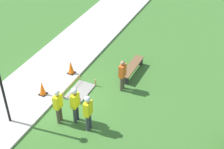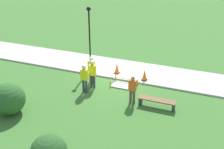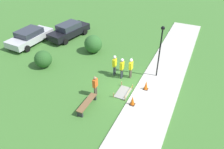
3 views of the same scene
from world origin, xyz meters
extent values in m
plane|color=#3D702D|center=(0.00, 0.00, 0.00)|extent=(60.00, 60.00, 0.00)
cube|color=#BCB7AD|center=(0.00, -1.51, 0.05)|extent=(28.00, 3.02, 0.10)
cube|color=gray|center=(-0.80, 0.63, 0.03)|extent=(1.43, 0.86, 0.06)
cube|color=tan|center=(-1.51, 0.20, 0.18)|extent=(0.05, 0.05, 0.37)
cube|color=tan|center=(-0.09, 0.20, 0.18)|extent=(0.05, 0.05, 0.37)
cube|color=tan|center=(-1.51, 1.06, 0.18)|extent=(0.05, 0.05, 0.37)
cube|color=tan|center=(-0.09, 1.06, 0.18)|extent=(0.05, 0.05, 0.37)
cube|color=yellow|center=(-0.80, 0.20, 0.28)|extent=(1.43, 0.00, 0.04)
cube|color=black|center=(-1.76, -0.42, 0.11)|extent=(0.34, 0.34, 0.02)
cone|color=orange|center=(-1.76, -0.42, 0.46)|extent=(0.29, 0.29, 0.66)
cube|color=black|center=(0.16, -0.73, 0.11)|extent=(0.34, 0.34, 0.02)
cone|color=orange|center=(0.16, -0.73, 0.46)|extent=(0.29, 0.29, 0.68)
cube|color=#2D2D33|center=(-4.04, 2.21, 0.20)|extent=(0.12, 0.40, 0.40)
cube|color=#2D2D33|center=(-2.29, 2.21, 0.20)|extent=(0.12, 0.40, 0.40)
cube|color=brown|center=(-3.16, 2.21, 0.43)|extent=(1.96, 0.44, 0.06)
cylinder|color=#383D47|center=(0.78, 1.44, 0.40)|extent=(0.14, 0.14, 0.80)
cylinder|color=#383D47|center=(0.96, 1.44, 0.40)|extent=(0.14, 0.14, 0.80)
cube|color=yellow|center=(0.87, 1.44, 1.12)|extent=(0.40, 0.22, 0.64)
sphere|color=brown|center=(0.87, 1.44, 1.55)|extent=(0.22, 0.22, 0.22)
sphere|color=white|center=(0.87, 1.44, 1.61)|extent=(0.25, 0.25, 0.25)
cylinder|color=brown|center=(1.12, 0.85, 0.39)|extent=(0.14, 0.14, 0.78)
cylinder|color=brown|center=(1.30, 0.85, 0.39)|extent=(0.14, 0.14, 0.78)
cube|color=yellow|center=(1.21, 0.85, 1.09)|extent=(0.40, 0.22, 0.62)
sphere|color=tan|center=(1.21, 0.85, 1.51)|extent=(0.21, 0.21, 0.21)
sphere|color=white|center=(1.21, 0.85, 1.57)|extent=(0.24, 0.24, 0.24)
cylinder|color=#383D47|center=(0.96, 2.14, 0.40)|extent=(0.14, 0.14, 0.80)
cylinder|color=#383D47|center=(1.14, 2.14, 0.40)|extent=(0.14, 0.14, 0.80)
cube|color=yellow|center=(1.05, 2.14, 1.11)|extent=(0.40, 0.22, 0.63)
sphere|color=#A37A5B|center=(1.05, 2.14, 1.54)|extent=(0.22, 0.22, 0.22)
sphere|color=white|center=(1.05, 2.14, 1.60)|extent=(0.25, 0.25, 0.25)
cylinder|color=brown|center=(-1.93, 2.29, 0.38)|extent=(0.14, 0.14, 0.77)
cylinder|color=brown|center=(-1.75, 2.29, 0.38)|extent=(0.14, 0.14, 0.77)
cube|color=#E55B1E|center=(-1.84, 2.29, 1.07)|extent=(0.40, 0.22, 0.61)
sphere|color=#A37A5B|center=(-1.84, 2.29, 1.48)|extent=(0.21, 0.21, 0.21)
cylinder|color=black|center=(2.16, -0.97, 2.03)|extent=(0.10, 0.10, 3.86)
sphere|color=black|center=(2.16, -0.97, 4.06)|extent=(0.28, 0.28, 0.28)
sphere|color=#2D6028|center=(3.60, 5.44, 0.82)|extent=(1.65, 1.65, 1.65)
camera|label=1|loc=(9.44, 7.28, 10.14)|focal=55.00mm
camera|label=2|loc=(-5.55, 14.73, 7.94)|focal=45.00mm
camera|label=3|loc=(-12.04, -3.68, 9.99)|focal=35.00mm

